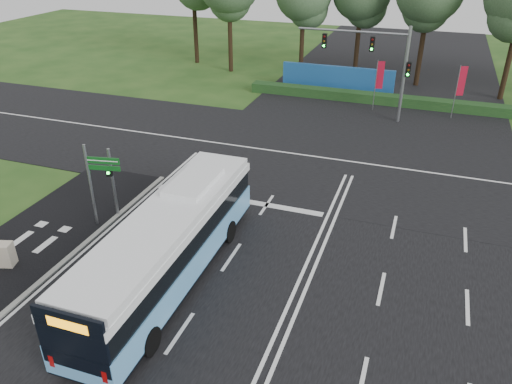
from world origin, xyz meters
The scene contains 14 objects.
ground centered at (0.00, 0.00, 0.00)m, with size 120.00×120.00×0.00m, color #214617.
road_main centered at (0.00, 0.00, 0.02)m, with size 20.00×120.00×0.04m, color black.
road_cross centered at (0.00, 12.00, 0.03)m, with size 120.00×14.00×0.05m, color black.
bike_path centered at (-12.50, -3.00, 0.03)m, with size 5.00×18.00×0.06m, color black.
kerb_strip centered at (-10.10, -3.00, 0.06)m, with size 0.25×18.00×0.12m, color gray.
city_bus centered at (-5.04, -2.28, 1.77)m, with size 2.77×12.28×3.52m.
pedestrian_signal centered at (-10.20, 1.49, 2.01)m, with size 0.34×0.43×3.69m.
street_sign centered at (-10.30, 0.48, 2.68)m, with size 1.65×0.40×4.29m.
utility_cabinet centered at (-12.28, -3.80, 0.57)m, with size 0.68×0.57×1.14m, color beige.
banner_flag_mid centered at (0.04, 22.65, 2.64)m, with size 0.58×0.19×4.02m.
banner_flag_right centered at (6.01, 22.68, 2.70)m, with size 0.58×0.25×4.12m.
traffic_light_gantry centered at (0.21, 20.50, 4.66)m, with size 8.41×0.28×7.00m.
hedge centered at (0.00, 24.50, 0.40)m, with size 22.00×1.20×0.80m, color #133516.
blue_hoarding centered at (-4.00, 27.00, 1.10)m, with size 10.00×0.30×2.20m, color #1A5091.
Camera 1 is at (3.84, -16.86, 13.12)m, focal length 35.00 mm.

